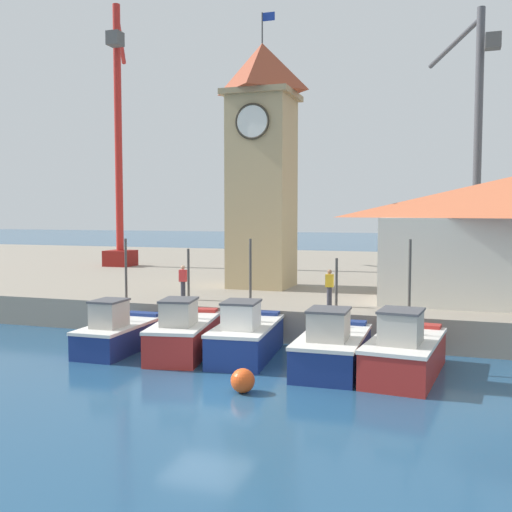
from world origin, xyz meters
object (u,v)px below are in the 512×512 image
(mooring_buoy, at_px, (243,381))
(dock_worker_along_quay, at_px, (329,287))
(fishing_boat_far_left, at_px, (119,333))
(warehouse_right, at_px, (511,238))
(clock_tower, at_px, (262,160))
(port_crane_near, at_px, (119,166))
(fishing_boat_center, at_px, (405,352))
(dock_worker_near_tower, at_px, (183,282))
(fishing_boat_left_outer, at_px, (184,334))
(fishing_boat_mid_left, at_px, (332,347))
(fishing_boat_left_inner, at_px, (246,337))
(port_crane_far, at_px, (476,171))

(mooring_buoy, height_order, dock_worker_along_quay, dock_worker_along_quay)
(fishing_boat_far_left, distance_m, warehouse_right, 17.73)
(clock_tower, distance_m, port_crane_near, 17.07)
(fishing_boat_center, height_order, clock_tower, clock_tower)
(fishing_boat_far_left, height_order, dock_worker_near_tower, fishing_boat_far_left)
(fishing_boat_left_outer, xyz_separation_m, fishing_boat_mid_left, (5.85, -0.40, -0.03))
(fishing_boat_mid_left, distance_m, dock_worker_near_tower, 9.68)
(fishing_boat_left_inner, distance_m, port_crane_far, 26.20)
(fishing_boat_far_left, distance_m, port_crane_near, 24.64)
(dock_worker_along_quay, bearing_deg, port_crane_far, 71.28)
(fishing_boat_mid_left, height_order, port_crane_near, port_crane_near)
(fishing_boat_far_left, bearing_deg, dock_worker_near_tower, 84.65)
(fishing_boat_mid_left, relative_size, clock_tower, 0.33)
(fishing_boat_far_left, xyz_separation_m, port_crane_far, (13.84, 24.08, 7.63))
(fishing_boat_mid_left, height_order, clock_tower, clock_tower)
(fishing_boat_mid_left, bearing_deg, port_crane_near, 135.70)
(port_crane_far, bearing_deg, clock_tower, -130.48)
(fishing_boat_far_left, bearing_deg, fishing_boat_center, -1.05)
(fishing_boat_center, bearing_deg, fishing_boat_far_left, 178.95)
(clock_tower, height_order, port_crane_far, port_crane_far)
(dock_worker_near_tower, bearing_deg, dock_worker_along_quay, 1.19)
(fishing_boat_mid_left, bearing_deg, fishing_boat_left_outer, 176.08)
(fishing_boat_center, distance_m, port_crane_near, 31.61)
(port_crane_far, xyz_separation_m, mooring_buoy, (-7.31, -27.78, -7.97))
(fishing_boat_left_inner, relative_size, fishing_boat_mid_left, 1.02)
(clock_tower, height_order, port_crane_near, port_crane_near)
(fishing_boat_far_left, relative_size, fishing_boat_center, 0.87)
(fishing_boat_mid_left, relative_size, port_crane_far, 0.27)
(clock_tower, xyz_separation_m, warehouse_right, (12.48, -1.98, -4.04))
(fishing_boat_left_outer, relative_size, dock_worker_near_tower, 3.20)
(fishing_boat_left_outer, bearing_deg, dock_worker_along_quay, 45.83)
(fishing_boat_left_outer, distance_m, port_crane_near, 25.84)
(fishing_boat_center, xyz_separation_m, dock_worker_along_quay, (-3.63, 5.29, 1.42))
(dock_worker_near_tower, relative_size, dock_worker_along_quay, 1.00)
(warehouse_right, bearing_deg, fishing_boat_far_left, -149.57)
(port_crane_near, bearing_deg, warehouse_right, -22.41)
(port_crane_near, bearing_deg, fishing_boat_mid_left, -44.30)
(fishing_boat_left_outer, xyz_separation_m, dock_worker_near_tower, (-2.26, 4.67, 1.43))
(clock_tower, distance_m, mooring_buoy, 17.01)
(fishing_boat_far_left, distance_m, dock_worker_along_quay, 9.11)
(fishing_boat_center, bearing_deg, dock_worker_near_tower, 154.07)
(fishing_boat_left_outer, relative_size, warehouse_right, 0.45)
(fishing_boat_far_left, relative_size, dock_worker_near_tower, 2.77)
(port_crane_far, bearing_deg, dock_worker_along_quay, -108.72)
(fishing_boat_center, distance_m, dock_worker_along_quay, 6.57)
(mooring_buoy, xyz_separation_m, dock_worker_near_tower, (-6.07, 8.64, 1.86))
(fishing_boat_center, distance_m, clock_tower, 15.83)
(clock_tower, bearing_deg, mooring_buoy, -74.38)
(fishing_boat_mid_left, xyz_separation_m, mooring_buoy, (-2.05, -3.56, -0.40))
(fishing_boat_left_outer, bearing_deg, port_crane_near, 126.76)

